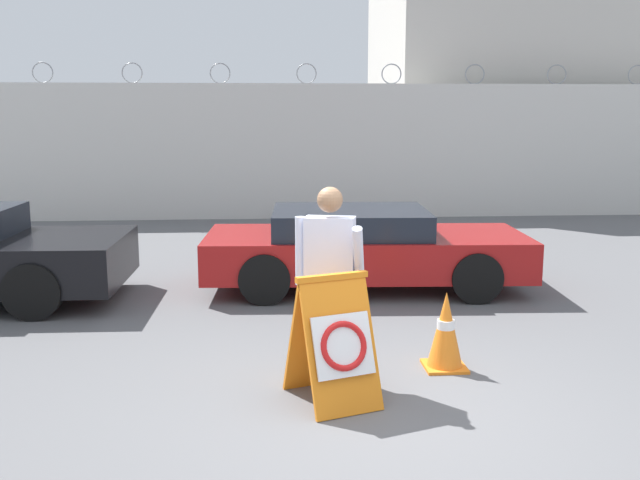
{
  "coord_description": "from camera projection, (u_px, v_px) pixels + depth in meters",
  "views": [
    {
      "loc": [
        -0.92,
        -5.46,
        2.47
      ],
      "look_at": [
        -0.33,
        2.54,
        1.02
      ],
      "focal_mm": 40.0,
      "sensor_mm": 36.0,
      "label": 1
    }
  ],
  "objects": [
    {
      "name": "ground_plane",
      "position": [
        383.0,
        415.0,
        5.87
      ],
      "size": [
        90.0,
        90.0,
        0.0
      ],
      "primitive_type": "plane",
      "color": "#5B5B5E"
    },
    {
      "name": "parked_car_rear_sedan",
      "position": [
        362.0,
        247.0,
        10.01
      ],
      "size": [
        4.53,
        2.09,
        1.12
      ],
      "rotation": [
        0.0,
        0.0,
        -0.05
      ],
      "color": "black",
      "rests_on": "ground_plane"
    },
    {
      "name": "security_guard",
      "position": [
        330.0,
        273.0,
        6.5
      ],
      "size": [
        0.64,
        0.5,
        1.8
      ],
      "rotation": [
        0.0,
        0.0,
        -0.24
      ],
      "color": "#514C42",
      "rests_on": "ground_plane"
    },
    {
      "name": "barricade_sign",
      "position": [
        334.0,
        339.0,
        6.05
      ],
      "size": [
        0.84,
        0.95,
        1.12
      ],
      "rotation": [
        0.0,
        0.0,
        0.34
      ],
      "color": "orange",
      "rests_on": "ground_plane"
    },
    {
      "name": "perimeter_wall",
      "position": [
        307.0,
        151.0,
        16.53
      ],
      "size": [
        36.0,
        0.3,
        3.55
      ],
      "color": "silver",
      "rests_on": "ground_plane"
    },
    {
      "name": "building_block",
      "position": [
        496.0,
        81.0,
        20.63
      ],
      "size": [
        6.58,
        6.43,
        6.67
      ],
      "color": "beige",
      "rests_on": "ground_plane"
    },
    {
      "name": "traffic_cone_near",
      "position": [
        446.0,
        331.0,
        6.89
      ],
      "size": [
        0.4,
        0.4,
        0.76
      ],
      "color": "orange",
      "rests_on": "ground_plane"
    }
  ]
}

